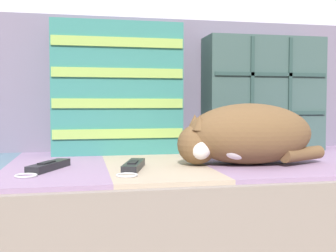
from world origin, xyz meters
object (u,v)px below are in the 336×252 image
(sleeping_cat, at_px, (244,135))
(game_remote_near, at_px, (133,166))
(throw_pillow_quilted, at_px, (263,94))
(couch, at_px, (149,219))
(throw_pillow_striped, at_px, (117,89))
(game_remote_far, at_px, (47,167))

(sleeping_cat, height_order, game_remote_near, sleeping_cat)
(throw_pillow_quilted, distance_m, game_remote_near, 0.64)
(throw_pillow_quilted, distance_m, sleeping_cat, 0.40)
(couch, bearing_deg, game_remote_near, -110.23)
(throw_pillow_striped, distance_m, game_remote_far, 0.43)
(throw_pillow_striped, xyz_separation_m, game_remote_near, (0.01, -0.36, -0.20))
(sleeping_cat, xyz_separation_m, game_remote_far, (-0.50, 0.00, -0.07))
(throw_pillow_quilted, height_order, game_remote_far, throw_pillow_quilted)
(game_remote_near, bearing_deg, game_remote_far, 170.22)
(couch, distance_m, throw_pillow_striped, 0.43)
(throw_pillow_striped, xyz_separation_m, game_remote_far, (-0.19, -0.32, -0.20))
(game_remote_far, bearing_deg, game_remote_near, -9.78)
(throw_pillow_quilted, height_order, throw_pillow_striped, throw_pillow_striped)
(throw_pillow_quilted, bearing_deg, game_remote_near, -144.06)
(sleeping_cat, distance_m, game_remote_near, 0.31)
(couch, relative_size, throw_pillow_striped, 4.55)
(couch, xyz_separation_m, sleeping_cat, (0.23, -0.15, 0.25))
(throw_pillow_quilted, relative_size, game_remote_near, 2.00)
(throw_pillow_quilted, bearing_deg, sleeping_cat, -121.19)
(couch, distance_m, game_remote_far, 0.36)
(game_remote_far, bearing_deg, throw_pillow_quilted, 24.88)
(couch, bearing_deg, throw_pillow_striped, 113.02)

